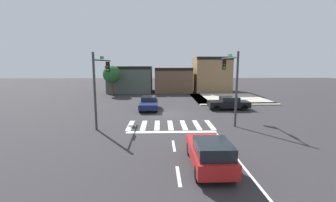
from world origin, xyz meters
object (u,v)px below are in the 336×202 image
(car_black, at_px, (229,103))
(traffic_signal_southeast, at_px, (231,75))
(car_navy, at_px, (149,103))
(roadside_tree, at_px, (112,75))
(traffic_signal_southwest, at_px, (101,76))
(car_red, at_px, (210,153))

(car_black, bearing_deg, traffic_signal_southeast, -105.62)
(car_navy, distance_m, roadside_tree, 13.50)
(traffic_signal_southwest, relative_size, car_red, 1.35)
(car_red, xyz_separation_m, car_navy, (-3.69, 15.15, -0.09))
(car_red, bearing_deg, car_black, -19.33)
(car_black, xyz_separation_m, roadside_tree, (-15.27, 11.92, 2.64))
(traffic_signal_southwest, distance_m, traffic_signal_southeast, 11.03)
(car_navy, bearing_deg, car_black, 87.91)
(traffic_signal_southwest, bearing_deg, car_red, -141.37)
(car_navy, xyz_separation_m, roadside_tree, (-6.38, 11.60, 2.65))
(car_navy, bearing_deg, roadside_tree, -151.19)
(traffic_signal_southwest, relative_size, traffic_signal_southeast, 1.00)
(traffic_signal_southwest, height_order, traffic_signal_southeast, traffic_signal_southeast)
(traffic_signal_southeast, bearing_deg, car_red, 158.59)
(traffic_signal_southwest, bearing_deg, traffic_signal_southeast, -89.18)
(traffic_signal_southeast, relative_size, car_navy, 1.35)
(traffic_signal_southwest, bearing_deg, roadside_tree, 8.78)
(car_red, bearing_deg, roadside_tree, 20.63)
(car_black, bearing_deg, car_red, -109.33)
(car_black, relative_size, car_red, 1.00)
(car_red, bearing_deg, traffic_signal_southwest, 38.63)
(traffic_signal_southwest, xyz_separation_m, car_black, (12.56, 5.61, -3.34))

